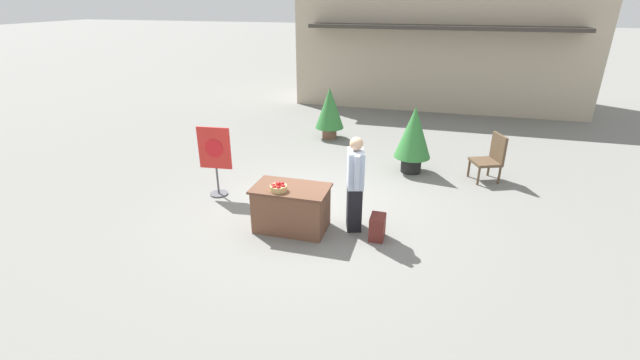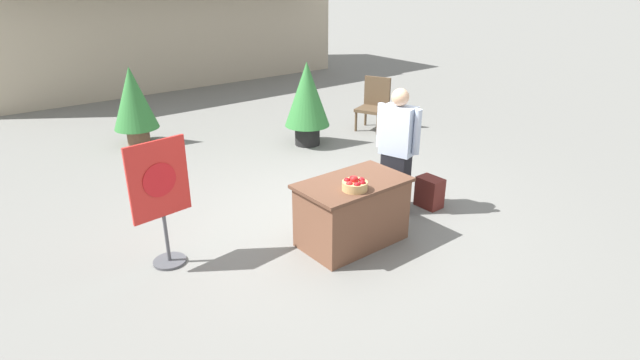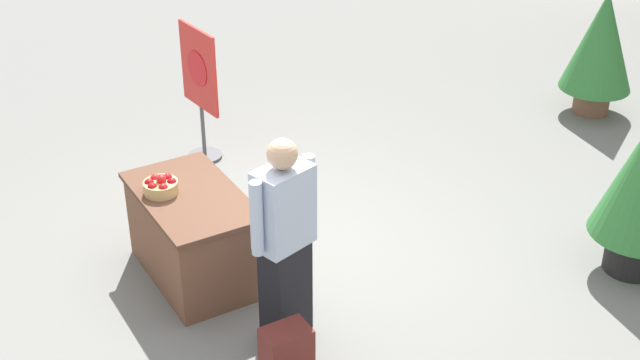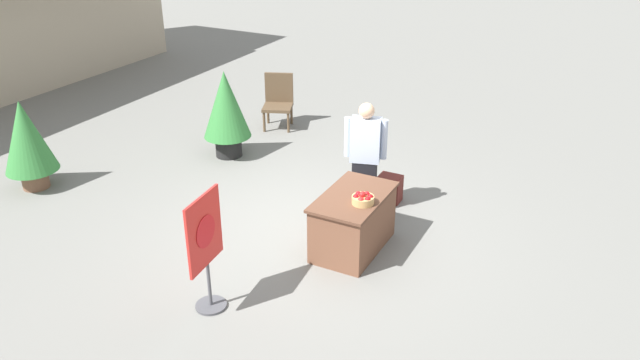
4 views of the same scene
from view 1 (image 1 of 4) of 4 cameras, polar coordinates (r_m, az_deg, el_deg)
The scene contains 10 objects.
ground_plane at distance 8.10m, azimuth -0.57°, elevation -4.18°, with size 120.00×120.00×0.00m, color slate.
storefront_building at distance 17.04m, azimuth 15.75°, elevation 17.61°, with size 9.97×4.44×4.58m.
display_table at distance 7.36m, azimuth -3.84°, elevation -3.75°, with size 1.28×0.76×0.78m.
apple_basket at distance 7.05m, azimuth -5.57°, elevation -0.97°, with size 0.28×0.28×0.16m.
person_visitor at distance 7.19m, azimuth 4.68°, elevation -0.49°, with size 0.37×0.59×1.66m.
backpack at distance 7.20m, azimuth 7.65°, elevation -6.25°, with size 0.24×0.34×0.42m.
poster_board at distance 8.71m, azimuth -13.78°, elevation 2.91°, with size 0.66×0.36×1.42m.
patio_chair at distance 9.97m, azimuth 21.87°, elevation 2.95°, with size 0.72×0.72×1.04m.
potted_plant_far_right at distance 9.83m, azimuth 12.38°, elevation 5.87°, with size 0.82×0.82×1.53m.
potted_plant_far_left at distance 12.11m, azimuth 1.30°, elevation 9.38°, with size 0.80×0.80×1.44m.
Camera 1 is at (2.00, -6.90, 3.73)m, focal length 24.00 mm.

